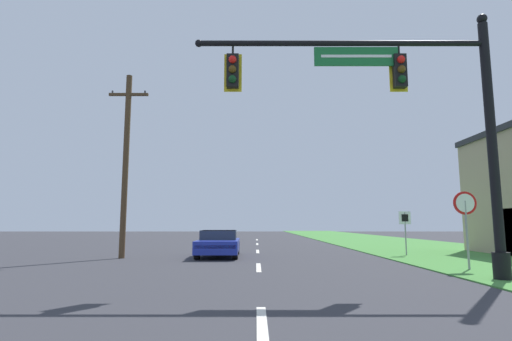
{
  "coord_description": "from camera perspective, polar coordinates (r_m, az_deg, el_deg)",
  "views": [
    {
      "loc": [
        -0.09,
        0.02,
        1.48
      ],
      "look_at": [
        0.0,
        22.33,
        4.48
      ],
      "focal_mm": 28.0,
      "sensor_mm": 36.0,
      "label": 1
    }
  ],
  "objects": [
    {
      "name": "signal_mast",
      "position": [
        12.02,
        21.7,
        7.37
      ],
      "size": [
        8.44,
        0.47,
        7.42
      ],
      "color": "black",
      "rests_on": "grass_verge_right"
    },
    {
      "name": "utility_pole_near",
      "position": [
        18.87,
        -18.34,
        1.32
      ],
      "size": [
        1.8,
        0.26,
        8.29
      ],
      "color": "#4C3823",
      "rests_on": "ground"
    },
    {
      "name": "route_sign_post",
      "position": [
        20.22,
        20.28,
        -7.05
      ],
      "size": [
        0.55,
        0.06,
        2.03
      ],
      "color": "gray",
      "rests_on": "grass_verge_right"
    },
    {
      "name": "car_ahead",
      "position": [
        18.69,
        -5.56,
        -10.31
      ],
      "size": [
        1.91,
        4.38,
        1.19
      ],
      "color": "black",
      "rests_on": "ground"
    },
    {
      "name": "road_center_line",
      "position": [
        22.02,
        0.0,
        -11.49
      ],
      "size": [
        0.16,
        34.8,
        0.01
      ],
      "color": "silver",
      "rests_on": "ground"
    },
    {
      "name": "grass_verge_right",
      "position": [
        31.82,
        19.51,
        -9.85
      ],
      "size": [
        10.0,
        110.0,
        0.04
      ],
      "color": "#428438",
      "rests_on": "ground"
    },
    {
      "name": "stop_sign",
      "position": [
        14.78,
        27.52,
        -5.31
      ],
      "size": [
        0.76,
        0.07,
        2.5
      ],
      "color": "gray",
      "rests_on": "grass_verge_right"
    }
  ]
}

